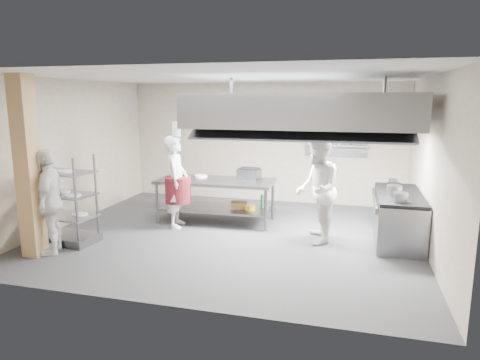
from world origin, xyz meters
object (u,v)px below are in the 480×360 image
(chef_plating, at_px, (50,202))
(island, at_px, (216,201))
(chef_line, at_px, (317,190))
(pass_rack, at_px, (65,199))
(cooking_range, at_px, (398,218))
(stockpot, at_px, (394,190))
(griddle, at_px, (249,174))
(chef_head, at_px, (176,182))

(chef_plating, bearing_deg, island, 117.01)
(chef_line, xyz_separation_m, chef_plating, (-4.30, -1.73, -0.09))
(island, xyz_separation_m, chef_plating, (-2.10, -2.53, 0.44))
(pass_rack, distance_m, chef_plating, 0.55)
(cooking_range, xyz_separation_m, stockpot, (-0.11, -0.21, 0.57))
(griddle, bearing_deg, chef_line, -27.59)
(chef_head, distance_m, stockpot, 4.20)
(chef_plating, distance_m, stockpot, 5.99)
(pass_rack, bearing_deg, chef_plating, -71.35)
(pass_rack, xyz_separation_m, chef_line, (4.42, 1.20, 0.18))
(pass_rack, xyz_separation_m, stockpot, (5.77, 1.48, 0.18))
(cooking_range, bearing_deg, chef_line, -161.75)
(cooking_range, height_order, chef_plating, chef_plating)
(chef_head, distance_m, chef_plating, 2.45)
(chef_line, relative_size, griddle, 4.38)
(griddle, distance_m, stockpot, 2.98)
(pass_rack, relative_size, chef_head, 0.86)
(island, xyz_separation_m, stockpot, (3.54, -0.52, 0.54))
(cooking_range, xyz_separation_m, griddle, (-2.99, 0.57, 0.60))
(island, relative_size, stockpot, 9.40)
(chef_line, distance_m, chef_plating, 4.64)
(chef_head, bearing_deg, chef_plating, 131.79)
(island, relative_size, pass_rack, 1.53)
(chef_head, distance_m, griddle, 1.56)
(island, xyz_separation_m, griddle, (0.67, 0.26, 0.57))
(island, bearing_deg, chef_line, -21.31)
(island, bearing_deg, pass_rack, -139.46)
(island, distance_m, griddle, 0.91)
(island, distance_m, cooking_range, 3.67)
(pass_rack, relative_size, cooking_range, 0.81)
(island, height_order, chef_head, chef_head)
(pass_rack, xyz_separation_m, cooking_range, (5.88, 1.68, -0.39))
(pass_rack, height_order, chef_plating, chef_plating)
(chef_plating, bearing_deg, griddle, 111.86)
(stockpot, bearing_deg, island, 171.65)
(island, bearing_deg, griddle, 19.48)
(stockpot, bearing_deg, chef_plating, -160.39)
(stockpot, bearing_deg, cooking_range, 61.39)
(griddle, xyz_separation_m, stockpot, (2.87, -0.78, -0.03))
(cooking_range, height_order, chef_line, chef_line)
(pass_rack, height_order, chef_head, chef_head)
(griddle, bearing_deg, pass_rack, -135.15)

